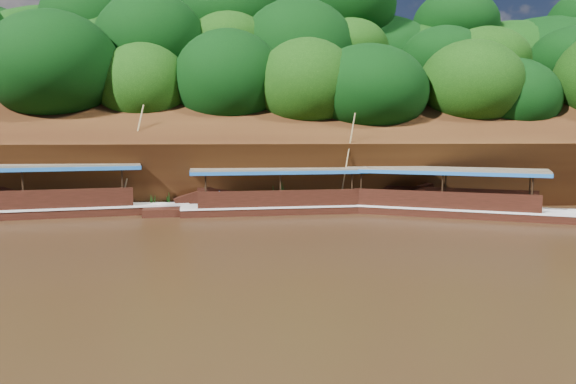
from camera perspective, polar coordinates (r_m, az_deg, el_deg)
name	(u,v)px	position (r m, az deg, el deg)	size (l,w,h in m)	color
ground	(288,245)	(22.19, 0.02, -5.37)	(160.00, 160.00, 0.00)	black
riverbank	(263,163)	(44.49, -2.53, 2.98)	(120.00, 30.06, 19.40)	black
boat_0	(475,206)	(30.71, 18.48, -1.35)	(14.76, 8.32, 5.84)	black
boat_1	(304,202)	(30.74, 1.65, -1.04)	(14.23, 3.25, 5.84)	black
boat_2	(65,204)	(31.91, -21.74, -1.10)	(17.42, 5.49, 6.34)	black
reeds	(211,195)	(31.59, -7.80, -0.31)	(48.01, 2.12, 2.06)	#1D6018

